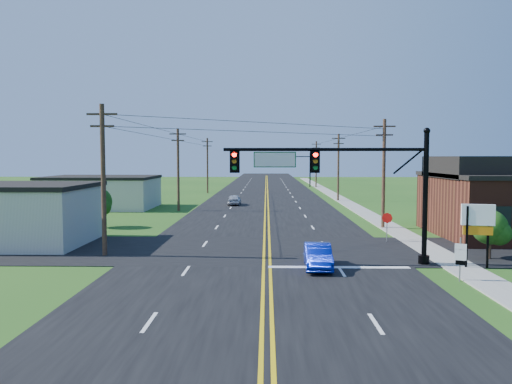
{
  "coord_description": "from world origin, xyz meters",
  "views": [
    {
      "loc": [
        0.15,
        -19.22,
        5.88
      ],
      "look_at": [
        -0.47,
        10.0,
        3.84
      ],
      "focal_mm": 35.0,
      "sensor_mm": 36.0,
      "label": 1
    }
  ],
  "objects_px": {
    "signal_mast_main": "(343,178)",
    "blue_car": "(318,257)",
    "signal_mast_far": "(288,164)",
    "route_sign": "(460,256)",
    "stop_sign": "(387,221)"
  },
  "relations": [
    {
      "from": "signal_mast_main",
      "to": "stop_sign",
      "type": "distance_m",
      "value": 8.93
    },
    {
      "from": "signal_mast_main",
      "to": "signal_mast_far",
      "type": "height_order",
      "value": "same"
    },
    {
      "from": "signal_mast_far",
      "to": "blue_car",
      "type": "xyz_separation_m",
      "value": [
        -1.57,
        -73.2,
        -3.9
      ]
    },
    {
      "from": "signal_mast_main",
      "to": "signal_mast_far",
      "type": "xyz_separation_m",
      "value": [
        0.1,
        72.0,
        -0.2
      ]
    },
    {
      "from": "signal_mast_main",
      "to": "stop_sign",
      "type": "xyz_separation_m",
      "value": [
        4.16,
        7.19,
        -3.27
      ]
    },
    {
      "from": "route_sign",
      "to": "blue_car",
      "type": "bearing_deg",
      "value": -177.94
    },
    {
      "from": "signal_mast_main",
      "to": "stop_sign",
      "type": "bearing_deg",
      "value": 59.94
    },
    {
      "from": "stop_sign",
      "to": "blue_car",
      "type": "bearing_deg",
      "value": -102.33
    },
    {
      "from": "signal_mast_main",
      "to": "blue_car",
      "type": "distance_m",
      "value": 4.53
    },
    {
      "from": "route_sign",
      "to": "signal_mast_main",
      "type": "bearing_deg",
      "value": 166.62
    },
    {
      "from": "signal_mast_far",
      "to": "route_sign",
      "type": "relative_size",
      "value": 5.24
    },
    {
      "from": "blue_car",
      "to": "route_sign",
      "type": "relative_size",
      "value": 1.86
    },
    {
      "from": "signal_mast_far",
      "to": "stop_sign",
      "type": "relative_size",
      "value": 5.35
    },
    {
      "from": "signal_mast_main",
      "to": "stop_sign",
      "type": "relative_size",
      "value": 5.51
    },
    {
      "from": "stop_sign",
      "to": "route_sign",
      "type": "bearing_deg",
      "value": -64.2
    }
  ]
}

